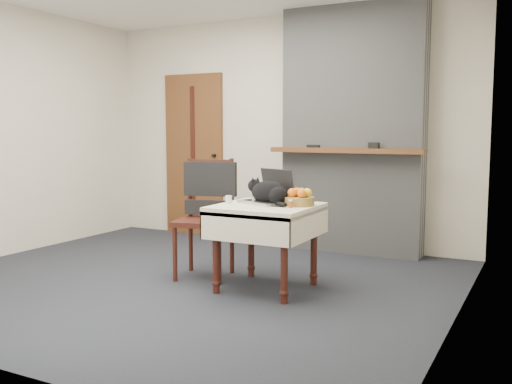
# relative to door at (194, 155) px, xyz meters

# --- Properties ---
(ground) EXTENTS (4.50, 4.50, 0.00)m
(ground) POSITION_rel_door_xyz_m (1.20, -1.97, -1.00)
(ground) COLOR black
(ground) RESTS_ON ground
(room_shell) EXTENTS (4.52, 4.01, 2.61)m
(room_shell) POSITION_rel_door_xyz_m (1.20, -1.51, 0.76)
(room_shell) COLOR beige
(room_shell) RESTS_ON ground
(door) EXTENTS (0.82, 0.10, 2.00)m
(door) POSITION_rel_door_xyz_m (0.00, 0.00, 0.00)
(door) COLOR brown
(door) RESTS_ON ground
(chimney) EXTENTS (1.62, 0.48, 2.60)m
(chimney) POSITION_rel_door_xyz_m (2.10, -0.13, 0.30)
(chimney) COLOR gray
(chimney) RESTS_ON ground
(side_table) EXTENTS (0.78, 0.78, 0.70)m
(side_table) POSITION_rel_door_xyz_m (1.94, -1.87, -0.41)
(side_table) COLOR #39150F
(side_table) RESTS_ON ground
(laptop) EXTENTS (0.48, 0.45, 0.28)m
(laptop) POSITION_rel_door_xyz_m (1.91, -1.75, -0.23)
(laptop) COLOR #B7B7BC
(laptop) RESTS_ON side_table
(cat) EXTENTS (0.44, 0.27, 0.22)m
(cat) POSITION_rel_door_xyz_m (1.95, -1.82, -0.20)
(cat) COLOR black
(cat) RESTS_ON side_table
(cream_jar) EXTENTS (0.06, 0.06, 0.06)m
(cream_jar) POSITION_rel_door_xyz_m (1.62, -1.91, -0.27)
(cream_jar) COLOR silver
(cream_jar) RESTS_ON side_table
(pill_bottle) EXTENTS (0.03, 0.03, 0.07)m
(pill_bottle) POSITION_rel_door_xyz_m (2.19, -1.94, -0.27)
(pill_bottle) COLOR #B24415
(pill_bottle) RESTS_ON side_table
(fruit_basket) EXTENTS (0.25, 0.25, 0.14)m
(fruit_basket) POSITION_rel_door_xyz_m (2.19, -1.77, -0.24)
(fruit_basket) COLOR olive
(fruit_basket) RESTS_ON side_table
(desk_clutter) EXTENTS (0.13, 0.02, 0.01)m
(desk_clutter) POSITION_rel_door_xyz_m (2.09, -1.87, -0.30)
(desk_clutter) COLOR black
(desk_clutter) RESTS_ON side_table
(chair) EXTENTS (0.57, 0.56, 1.05)m
(chair) POSITION_rel_door_xyz_m (1.26, -1.68, -0.33)
(chair) COLOR #39150F
(chair) RESTS_ON ground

